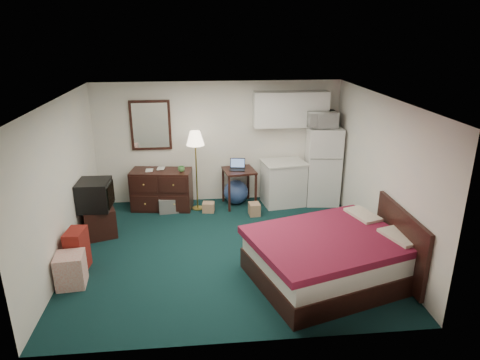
{
  "coord_description": "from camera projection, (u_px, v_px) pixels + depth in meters",
  "views": [
    {
      "loc": [
        -0.41,
        -6.32,
        3.5
      ],
      "look_at": [
        0.24,
        0.17,
        1.16
      ],
      "focal_mm": 32.0,
      "sensor_mm": 36.0,
      "label": 1
    }
  ],
  "objects": [
    {
      "name": "exercise_ball",
      "position": [
        236.0,
        192.0,
        8.91
      ],
      "size": [
        0.62,
        0.62,
        0.51
      ],
      "primitive_type": "sphere",
      "rotation": [
        0.0,
        0.0,
        0.25
      ],
      "color": "navy",
      "rests_on": "floor"
    },
    {
      "name": "file_bin",
      "position": [
        169.0,
        204.0,
        8.57
      ],
      "size": [
        0.45,
        0.36,
        0.29
      ],
      "primitive_type": null,
      "rotation": [
        0.0,
        0.0,
        0.11
      ],
      "color": "slate",
      "rests_on": "floor"
    },
    {
      "name": "dresser",
      "position": [
        162.0,
        189.0,
        8.64
      ],
      "size": [
        1.25,
        0.69,
        0.81
      ],
      "primitive_type": null,
      "rotation": [
        0.0,
        0.0,
        -0.13
      ],
      "color": "black",
      "rests_on": "floor"
    },
    {
      "name": "mirror",
      "position": [
        151.0,
        125.0,
        8.53
      ],
      "size": [
        0.8,
        0.06,
        1.0
      ],
      "primitive_type": null,
      "color": "white",
      "rests_on": "walls"
    },
    {
      "name": "book_b",
      "position": [
        157.0,
        164.0,
        8.56
      ],
      "size": [
        0.15,
        0.03,
        0.2
      ],
      "primitive_type": "imported",
      "rotation": [
        0.0,
        0.0,
        -0.09
      ],
      "color": "#9D785D",
      "rests_on": "dresser"
    },
    {
      "name": "cardboard_box_a",
      "position": [
        208.0,
        207.0,
        8.56
      ],
      "size": [
        0.25,
        0.22,
        0.19
      ],
      "primitive_type": null,
      "rotation": [
        0.0,
        0.0,
        -0.14
      ],
      "color": "#9D785D",
      "rests_on": "floor"
    },
    {
      "name": "book_a",
      "position": [
        145.0,
        166.0,
        8.45
      ],
      "size": [
        0.15,
        0.02,
        0.2
      ],
      "primitive_type": "imported",
      "rotation": [
        0.0,
        0.0,
        0.0
      ],
      "color": "#9D785D",
      "rests_on": "dresser"
    },
    {
      "name": "bed",
      "position": [
        330.0,
        258.0,
        6.19
      ],
      "size": [
        2.53,
        2.22,
        0.68
      ],
      "primitive_type": null,
      "rotation": [
        0.0,
        0.0,
        0.3
      ],
      "color": "maroon",
      "rests_on": "floor"
    },
    {
      "name": "mug",
      "position": [
        181.0,
        168.0,
        8.41
      ],
      "size": [
        0.16,
        0.15,
        0.13
      ],
      "primitive_type": "imported",
      "rotation": [
        0.0,
        0.0,
        -0.4
      ],
      "color": "#4A8745",
      "rests_on": "dresser"
    },
    {
      "name": "floor_lamp",
      "position": [
        196.0,
        171.0,
        8.47
      ],
      "size": [
        0.39,
        0.39,
        1.62
      ],
      "primitive_type": null,
      "rotation": [
        0.0,
        0.0,
        -0.11
      ],
      "color": "gold",
      "rests_on": "floor"
    },
    {
      "name": "kitchen_counter",
      "position": [
        283.0,
        184.0,
        8.84
      ],
      "size": [
        0.89,
        0.73,
        0.89
      ],
      "primitive_type": null,
      "rotation": [
        0.0,
        0.0,
        0.15
      ],
      "color": "white",
      "rests_on": "floor"
    },
    {
      "name": "desk",
      "position": [
        239.0,
        187.0,
        8.8
      ],
      "size": [
        0.7,
        0.7,
        0.77
      ],
      "primitive_type": null,
      "rotation": [
        0.0,
        0.0,
        0.16
      ],
      "color": "black",
      "rests_on": "floor"
    },
    {
      "name": "microwave",
      "position": [
        322.0,
        118.0,
        8.44
      ],
      "size": [
        0.59,
        0.34,
        0.39
      ],
      "primitive_type": "imported",
      "rotation": [
        0.0,
        0.0,
        0.03
      ],
      "color": "white",
      "rests_on": "fridge"
    },
    {
      "name": "ceiling",
      "position": [
        225.0,
        99.0,
        6.29
      ],
      "size": [
        5.0,
        4.5,
        0.01
      ],
      "primitive_type": "cube",
      "color": "white",
      "rests_on": "walls"
    },
    {
      "name": "laptop",
      "position": [
        237.0,
        165.0,
        8.61
      ],
      "size": [
        0.34,
        0.29,
        0.21
      ],
      "primitive_type": null,
      "rotation": [
        0.0,
        0.0,
        -0.15
      ],
      "color": "black",
      "rests_on": "desk"
    },
    {
      "name": "retail_box",
      "position": [
        71.0,
        270.0,
        6.07
      ],
      "size": [
        0.42,
        0.42,
        0.49
      ],
      "primitive_type": null,
      "rotation": [
        0.0,
        0.0,
        0.09
      ],
      "color": "silver",
      "rests_on": "floor"
    },
    {
      "name": "upper_cabinets",
      "position": [
        291.0,
        109.0,
        8.56
      ],
      "size": [
        1.5,
        0.35,
        0.7
      ],
      "primitive_type": null,
      "color": "white",
      "rests_on": "walls"
    },
    {
      "name": "floor",
      "position": [
        227.0,
        249.0,
        7.14
      ],
      "size": [
        5.0,
        4.5,
        0.01
      ],
      "primitive_type": "cube",
      "color": "black",
      "rests_on": "ground"
    },
    {
      "name": "tv_stand",
      "position": [
        99.0,
        221.0,
        7.56
      ],
      "size": [
        0.68,
        0.71,
        0.52
      ],
      "primitive_type": null,
      "rotation": [
        0.0,
        0.0,
        0.33
      ],
      "color": "black",
      "rests_on": "floor"
    },
    {
      "name": "crt_tv",
      "position": [
        95.0,
        195.0,
        7.37
      ],
      "size": [
        0.55,
        0.6,
        0.5
      ],
      "primitive_type": null,
      "rotation": [
        0.0,
        0.0,
        -0.02
      ],
      "color": "black",
      "rests_on": "tv_stand"
    },
    {
      "name": "suitcase",
      "position": [
        77.0,
        250.0,
        6.43
      ],
      "size": [
        0.29,
        0.43,
        0.66
      ],
      "primitive_type": null,
      "rotation": [
        0.0,
        0.0,
        -0.1
      ],
      "color": "#611312",
      "rests_on": "floor"
    },
    {
      "name": "headboard",
      "position": [
        400.0,
        242.0,
        6.22
      ],
      "size": [
        0.06,
        1.56,
        1.0
      ],
      "primitive_type": null,
      "color": "black",
      "rests_on": "walls"
    },
    {
      "name": "walls",
      "position": [
        226.0,
        179.0,
        6.72
      ],
      "size": [
        5.01,
        4.51,
        2.5
      ],
      "color": "white",
      "rests_on": "floor"
    },
    {
      "name": "fridge",
      "position": [
        323.0,
        165.0,
        8.83
      ],
      "size": [
        0.73,
        0.73,
        1.61
      ],
      "primitive_type": null,
      "rotation": [
        0.0,
        0.0,
        -0.1
      ],
      "color": "white",
      "rests_on": "floor"
    },
    {
      "name": "cardboard_box_b",
      "position": [
        254.0,
        209.0,
        8.41
      ],
      "size": [
        0.22,
        0.26,
        0.24
      ],
      "primitive_type": null,
      "rotation": [
        0.0,
        0.0,
        0.08
      ],
      "color": "#9D785D",
      "rests_on": "floor"
    }
  ]
}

